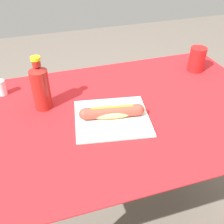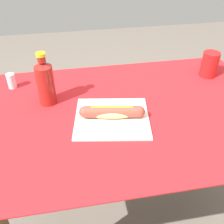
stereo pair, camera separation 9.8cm
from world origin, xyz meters
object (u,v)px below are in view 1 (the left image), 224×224
hot_dog (112,112)px  salt_shaker (2,88)px  drinking_cup (197,59)px  soda_bottle (40,86)px

hot_dog → salt_shaker: bearing=142.6°
hot_dog → drinking_cup: 0.56m
hot_dog → drinking_cup: size_ratio=2.08×
soda_bottle → salt_shaker: bearing=136.9°
hot_dog → salt_shaker: (-0.39, 0.30, 0.00)m
hot_dog → soda_bottle: 0.29m
hot_dog → soda_bottle: (-0.23, 0.15, 0.06)m
drinking_cup → soda_bottle: bearing=-172.7°
hot_dog → salt_shaker: salt_shaker is taller
drinking_cup → salt_shaker: (-0.89, 0.05, -0.02)m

